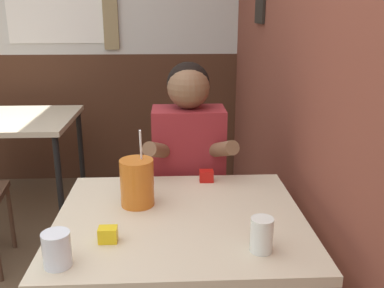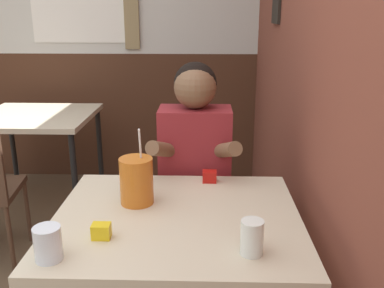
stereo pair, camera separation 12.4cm
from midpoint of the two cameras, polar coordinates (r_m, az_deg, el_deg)
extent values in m
cube|color=brown|center=(2.39, 15.01, 14.41)|extent=(0.06, 4.64, 2.70)
cube|color=black|center=(2.77, 12.50, 17.30)|extent=(0.02, 0.24, 0.18)
cube|color=#472819|center=(3.85, -8.61, 3.67)|extent=(5.37, 0.06, 1.10)
cube|color=beige|center=(1.58, 0.26, -10.15)|extent=(0.89, 0.78, 0.04)
cylinder|color=black|center=(2.11, -10.96, -14.29)|extent=(0.04, 0.04, 0.70)
cylinder|color=black|center=(2.10, 12.07, -14.59)|extent=(0.04, 0.04, 0.70)
cube|color=beige|center=(3.25, -19.12, 3.44)|extent=(0.80, 0.78, 0.04)
cylinder|color=black|center=(2.93, -14.15, -5.19)|extent=(0.04, 0.04, 0.70)
cylinder|color=black|center=(3.79, -21.85, -0.77)|extent=(0.04, 0.04, 0.70)
cylinder|color=black|center=(3.56, -11.22, -0.92)|extent=(0.04, 0.04, 0.70)
cylinder|color=#4C3323|center=(2.97, -19.98, -8.45)|extent=(0.03, 0.03, 0.42)
cylinder|color=#4C3323|center=(2.66, -21.81, -11.79)|extent=(0.03, 0.03, 0.42)
cube|color=maroon|center=(2.29, 1.97, -14.82)|extent=(0.31, 0.20, 0.46)
cube|color=maroon|center=(2.07, 2.11, -2.83)|extent=(0.34, 0.20, 0.56)
sphere|color=black|center=(1.99, 2.23, 8.06)|extent=(0.20, 0.20, 0.20)
sphere|color=brown|center=(1.97, 2.23, 7.53)|extent=(0.20, 0.20, 0.20)
cylinder|color=brown|center=(1.90, -1.93, -0.77)|extent=(0.14, 0.27, 0.15)
cylinder|color=brown|center=(1.90, 6.28, -0.84)|extent=(0.14, 0.27, 0.15)
cylinder|color=#C6661E|center=(1.64, -5.27, -4.95)|extent=(0.13, 0.13, 0.18)
cylinder|color=white|center=(1.59, -4.72, -0.28)|extent=(0.01, 0.04, 0.14)
cylinder|color=silver|center=(1.35, -16.14, -12.68)|extent=(0.08, 0.08, 0.11)
cylinder|color=silver|center=(1.34, 10.68, -12.19)|extent=(0.07, 0.07, 0.11)
cube|color=#B7140F|center=(1.86, 4.26, -4.36)|extent=(0.06, 0.04, 0.05)
cube|color=yellow|center=(1.44, -9.56, -11.43)|extent=(0.06, 0.04, 0.05)
camera|label=1|loc=(0.06, -87.83, 0.68)|focal=40.00mm
camera|label=2|loc=(0.06, 92.17, -0.68)|focal=40.00mm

